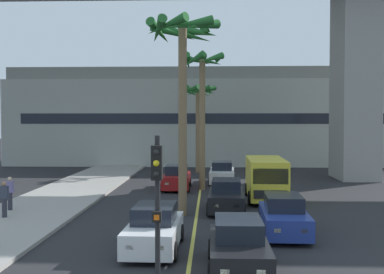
# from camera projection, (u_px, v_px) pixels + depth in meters

# --- Properties ---
(lane_stripe_center) EXTENTS (0.14, 56.00, 0.01)m
(lane_stripe_center) POSITION_uv_depth(u_px,v_px,m) (199.00, 200.00, 27.05)
(lane_stripe_center) COLOR #DBCC4C
(lane_stripe_center) RESTS_ON ground
(pier_building_backdrop) EXTENTS (39.37, 8.04, 9.67)m
(pier_building_backdrop) POSITION_uv_depth(u_px,v_px,m) (204.00, 118.00, 49.42)
(pier_building_backdrop) COLOR #ADB2A8
(pier_building_backdrop) RESTS_ON ground
(car_queue_front) EXTENTS (1.91, 4.14, 1.56)m
(car_queue_front) POSITION_uv_depth(u_px,v_px,m) (154.00, 229.00, 16.64)
(car_queue_front) COLOR white
(car_queue_front) RESTS_ON ground
(car_queue_second) EXTENTS (1.95, 4.16, 1.56)m
(car_queue_second) POSITION_uv_depth(u_px,v_px,m) (226.00, 197.00, 23.74)
(car_queue_second) COLOR black
(car_queue_second) RESTS_ON ground
(car_queue_third) EXTENTS (1.84, 4.10, 1.56)m
(car_queue_third) POSITION_uv_depth(u_px,v_px,m) (238.00, 247.00, 14.31)
(car_queue_third) COLOR black
(car_queue_third) RESTS_ON ground
(car_queue_fourth) EXTENTS (1.95, 4.16, 1.56)m
(car_queue_fourth) POSITION_uv_depth(u_px,v_px,m) (222.00, 173.00, 33.98)
(car_queue_fourth) COLOR white
(car_queue_fourth) RESTS_ON ground
(car_queue_fifth) EXTENTS (1.94, 4.16, 1.56)m
(car_queue_fifth) POSITION_uv_depth(u_px,v_px,m) (284.00, 216.00, 18.85)
(car_queue_fifth) COLOR navy
(car_queue_fifth) RESTS_ON ground
(car_queue_sixth) EXTENTS (1.87, 4.12, 1.56)m
(car_queue_sixth) POSITION_uv_depth(u_px,v_px,m) (177.00, 178.00, 31.22)
(car_queue_sixth) COLOR maroon
(car_queue_sixth) RESTS_ON ground
(delivery_van) EXTENTS (2.24, 5.29, 2.36)m
(delivery_van) POSITION_uv_depth(u_px,v_px,m) (266.00, 178.00, 26.86)
(delivery_van) COLOR yellow
(delivery_van) RESTS_ON ground
(traffic_light_median_near) EXTENTS (0.24, 0.37, 4.20)m
(traffic_light_median_near) POSITION_uv_depth(u_px,v_px,m) (157.00, 202.00, 10.59)
(traffic_light_median_near) COLOR black
(traffic_light_median_near) RESTS_ON ground
(palm_tree_near_median) EXTENTS (3.24, 3.25, 7.60)m
(palm_tree_near_median) POSITION_uv_depth(u_px,v_px,m) (198.00, 101.00, 40.99)
(palm_tree_near_median) COLOR brown
(palm_tree_near_median) RESTS_ON ground
(palm_tree_mid_median) EXTENTS (2.92, 2.97, 8.96)m
(palm_tree_mid_median) POSITION_uv_depth(u_px,v_px,m) (202.00, 83.00, 30.75)
(palm_tree_mid_median) COLOR brown
(palm_tree_mid_median) RESTS_ON ground
(palm_tree_far_median) EXTENTS (3.58, 3.59, 9.34)m
(palm_tree_far_median) POSITION_uv_depth(u_px,v_px,m) (183.00, 53.00, 22.38)
(palm_tree_far_median) COLOR brown
(palm_tree_far_median) RESTS_ON ground
(pedestrian_near_crosswalk) EXTENTS (0.34, 0.22, 1.62)m
(pedestrian_near_crosswalk) POSITION_uv_depth(u_px,v_px,m) (10.00, 193.00, 23.21)
(pedestrian_near_crosswalk) COLOR #2D2D38
(pedestrian_near_crosswalk) RESTS_ON sidewalk_left
(pedestrian_mid_block) EXTENTS (0.34, 0.22, 1.62)m
(pedestrian_mid_block) POSITION_uv_depth(u_px,v_px,m) (4.00, 199.00, 21.46)
(pedestrian_mid_block) COLOR #2D2D38
(pedestrian_mid_block) RESTS_ON sidewalk_left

